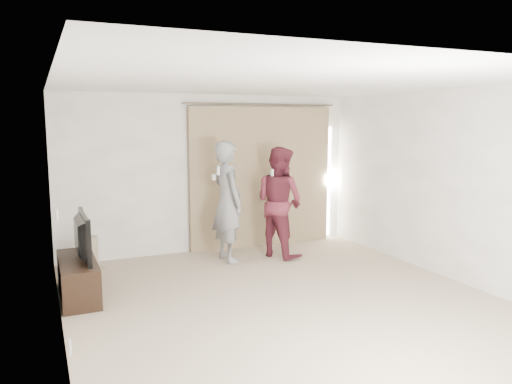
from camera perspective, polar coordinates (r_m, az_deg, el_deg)
floor at (r=6.16m, az=3.43°, el=-12.47°), size 5.50×5.50×0.00m
wall_back at (r=8.35m, az=-5.16°, el=2.16°), size 5.00×0.04×2.60m
wall_left at (r=5.20m, az=-21.79°, el=-2.07°), size 0.04×5.50×2.60m
ceiling at (r=5.78m, az=3.65°, el=12.41°), size 5.00×5.50×0.01m
curtain at (r=8.63m, az=0.75°, el=1.74°), size 2.80×0.11×2.46m
tv_console at (r=6.63m, az=-19.66°, el=-9.25°), size 0.43×1.24×0.48m
tv at (r=6.50m, az=-19.88°, el=-4.82°), size 0.14×1.00×0.57m
scratching_post at (r=7.56m, az=-18.40°, el=-7.23°), size 0.40×0.40×0.54m
person_man at (r=7.69m, az=-3.28°, el=-1.09°), size 0.51×0.72×1.87m
person_woman at (r=7.98m, az=2.69°, el=-1.14°), size 0.95×1.05×1.76m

